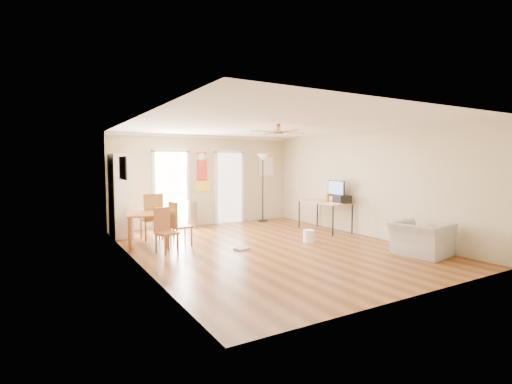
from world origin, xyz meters
TOP-DOWN VIEW (x-y plane):
  - floor at (0.00, 0.00)m, footprint 7.00×7.00m
  - ceiling at (0.00, 0.00)m, footprint 5.50×7.00m
  - wall_back at (0.00, 3.50)m, footprint 5.50×0.04m
  - wall_front at (0.00, -3.50)m, footprint 5.50×0.04m
  - wall_left at (-2.75, 0.00)m, footprint 0.04×7.00m
  - wall_right at (2.75, 0.00)m, footprint 0.04×7.00m
  - crown_molding at (0.00, 0.00)m, footprint 5.50×7.00m
  - kitchen_doorway at (-1.05, 3.48)m, footprint 0.90×0.10m
  - bathroom_doorway at (0.75, 3.48)m, footprint 0.80×0.10m
  - wall_decal at (-0.13, 3.48)m, footprint 0.46×0.03m
  - ac_grille at (2.05, 3.47)m, footprint 0.50×0.04m
  - framed_poster at (-2.73, 1.40)m, footprint 0.04×0.66m
  - ceiling_fan at (0.00, -0.30)m, footprint 1.24×1.24m
  - bookshelf at (-2.53, 2.87)m, footprint 0.53×0.96m
  - dining_table at (-2.15, 1.78)m, footprint 1.16×1.59m
  - dining_chair_right_a at (-1.60, 2.16)m, footprint 0.47×0.47m
  - dining_chair_right_b at (-1.60, 1.10)m, footprint 0.43×0.43m
  - dining_chair_near at (-2.06, 0.63)m, footprint 0.47×0.47m
  - dining_chair_far at (-1.96, 2.17)m, footprint 0.46×0.46m
  - trash_can at (-0.56, 3.22)m, footprint 0.40×0.40m
  - torchiere_lamp at (1.75, 3.17)m, footprint 0.50×0.50m
  - computer_desk at (2.34, 0.96)m, footprint 0.73×1.46m
  - imac at (2.47, 0.68)m, footprint 0.18×0.61m
  - keyboard at (2.20, 0.43)m, footprint 0.20×0.41m
  - printer at (2.45, 0.43)m, footprint 0.41×0.45m
  - orange_bottle at (2.30, 0.81)m, footprint 0.09×0.09m
  - wastebasket_a at (1.01, -0.05)m, footprint 0.28×0.28m
  - floor_cloth at (-0.64, 0.11)m, footprint 0.33×0.29m
  - armchair at (2.15, -2.09)m, footprint 1.00×1.11m

SIDE VIEW (x-z plane):
  - floor at x=0.00m, z-range 0.00..0.00m
  - floor_cloth at x=-0.64m, z-range 0.00..0.04m
  - wastebasket_a at x=1.01m, z-range 0.00..0.29m
  - armchair at x=2.15m, z-range 0.00..0.65m
  - dining_table at x=-2.15m, z-range 0.00..0.72m
  - trash_can at x=-0.56m, z-range 0.00..0.74m
  - computer_desk at x=2.34m, z-range 0.00..0.78m
  - dining_chair_near at x=-2.06m, z-range 0.00..0.90m
  - dining_chair_right_a at x=-1.60m, z-range 0.00..0.95m
  - dining_chair_right_b at x=-1.60m, z-range 0.00..0.96m
  - dining_chair_far at x=-1.96m, z-range 0.00..1.08m
  - keyboard at x=2.20m, z-range 0.78..0.80m
  - printer at x=2.45m, z-range 0.78..0.98m
  - orange_bottle at x=2.30m, z-range 0.78..0.99m
  - bookshelf at x=-2.53m, z-range 0.00..2.03m
  - torchiere_lamp at x=1.75m, z-range 0.00..2.08m
  - kitchen_doorway at x=-1.05m, z-range 0.00..2.10m
  - bathroom_doorway at x=0.75m, z-range 0.00..2.10m
  - imac at x=2.47m, z-range 0.78..1.35m
  - wall_back at x=0.00m, z-range 0.00..2.60m
  - wall_front at x=0.00m, z-range 0.00..2.60m
  - wall_left at x=-2.75m, z-range 0.00..2.60m
  - wall_right at x=2.75m, z-range 0.00..2.60m
  - wall_decal at x=-0.13m, z-range 1.00..2.10m
  - ac_grille at x=2.05m, z-range 1.40..2.00m
  - framed_poster at x=-2.73m, z-range 1.46..1.94m
  - ceiling_fan at x=0.00m, z-range 2.33..2.53m
  - crown_molding at x=0.00m, z-range 2.52..2.60m
  - ceiling at x=0.00m, z-range 2.60..2.60m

